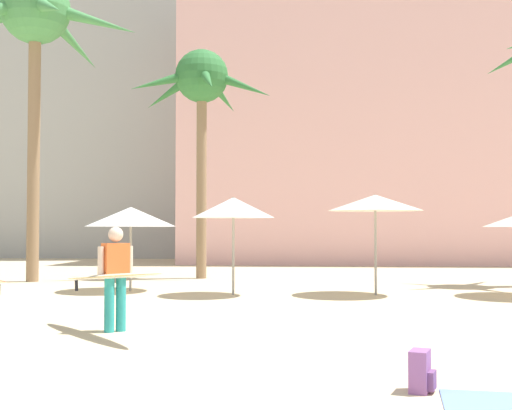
{
  "coord_description": "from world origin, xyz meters",
  "views": [
    {
      "loc": [
        0.99,
        -5.31,
        1.65
      ],
      "look_at": [
        -0.07,
        8.0,
        2.1
      ],
      "focal_mm": 47.57,
      "sensor_mm": 36.0,
      "label": 1
    }
  ],
  "objects_px": {
    "cafe_umbrella_3": "(375,203)",
    "cafe_umbrella_5": "(233,208)",
    "cafe_umbrella_0": "(131,217)",
    "backpack": "(421,372)",
    "person_mid_right": "(113,275)",
    "palm_tree_left": "(35,24)",
    "palm_tree_center": "(201,88)"
  },
  "relations": [
    {
      "from": "person_mid_right",
      "to": "palm_tree_left",
      "type": "bearing_deg",
      "value": 167.5
    },
    {
      "from": "palm_tree_left",
      "to": "backpack",
      "type": "bearing_deg",
      "value": -54.09
    },
    {
      "from": "palm_tree_left",
      "to": "cafe_umbrella_5",
      "type": "bearing_deg",
      "value": -29.31
    },
    {
      "from": "backpack",
      "to": "person_mid_right",
      "type": "bearing_deg",
      "value": 158.95
    },
    {
      "from": "palm_tree_left",
      "to": "cafe_umbrella_3",
      "type": "height_order",
      "value": "palm_tree_left"
    },
    {
      "from": "cafe_umbrella_5",
      "to": "backpack",
      "type": "xyz_separation_m",
      "value": [
        2.99,
        -9.56,
        -1.94
      ]
    },
    {
      "from": "cafe_umbrella_5",
      "to": "backpack",
      "type": "relative_size",
      "value": 5.72
    },
    {
      "from": "palm_tree_center",
      "to": "cafe_umbrella_3",
      "type": "height_order",
      "value": "palm_tree_center"
    },
    {
      "from": "cafe_umbrella_0",
      "to": "palm_tree_center",
      "type": "bearing_deg",
      "value": 76.13
    },
    {
      "from": "palm_tree_center",
      "to": "cafe_umbrella_3",
      "type": "xyz_separation_m",
      "value": [
        5.17,
        -5.13,
        -3.99
      ]
    },
    {
      "from": "cafe_umbrella_3",
      "to": "cafe_umbrella_5",
      "type": "bearing_deg",
      "value": -174.86
    },
    {
      "from": "palm_tree_center",
      "to": "cafe_umbrella_0",
      "type": "relative_size",
      "value": 3.19
    },
    {
      "from": "cafe_umbrella_5",
      "to": "person_mid_right",
      "type": "height_order",
      "value": "cafe_umbrella_5"
    },
    {
      "from": "palm_tree_center",
      "to": "cafe_umbrella_3",
      "type": "distance_m",
      "value": 8.31
    },
    {
      "from": "cafe_umbrella_0",
      "to": "person_mid_right",
      "type": "height_order",
      "value": "cafe_umbrella_0"
    },
    {
      "from": "cafe_umbrella_3",
      "to": "person_mid_right",
      "type": "xyz_separation_m",
      "value": [
        -4.71,
        -6.38,
        -1.36
      ]
    },
    {
      "from": "backpack",
      "to": "cafe_umbrella_0",
      "type": "bearing_deg",
      "value": 137.68
    },
    {
      "from": "cafe_umbrella_0",
      "to": "cafe_umbrella_5",
      "type": "height_order",
      "value": "cafe_umbrella_5"
    },
    {
      "from": "cafe_umbrella_3",
      "to": "cafe_umbrella_5",
      "type": "distance_m",
      "value": 3.5
    },
    {
      "from": "cafe_umbrella_3",
      "to": "cafe_umbrella_5",
      "type": "relative_size",
      "value": 1.03
    },
    {
      "from": "cafe_umbrella_5",
      "to": "backpack",
      "type": "height_order",
      "value": "cafe_umbrella_5"
    },
    {
      "from": "backpack",
      "to": "cafe_umbrella_3",
      "type": "bearing_deg",
      "value": 105.8
    },
    {
      "from": "cafe_umbrella_0",
      "to": "cafe_umbrella_5",
      "type": "distance_m",
      "value": 2.95
    },
    {
      "from": "palm_tree_left",
      "to": "cafe_umbrella_3",
      "type": "relative_size",
      "value": 3.86
    },
    {
      "from": "backpack",
      "to": "cafe_umbrella_5",
      "type": "bearing_deg",
      "value": 126.03
    },
    {
      "from": "palm_tree_left",
      "to": "person_mid_right",
      "type": "relative_size",
      "value": 3.75
    },
    {
      "from": "cafe_umbrella_0",
      "to": "person_mid_right",
      "type": "xyz_separation_m",
      "value": [
        1.59,
        -6.96,
        -1.03
      ]
    },
    {
      "from": "palm_tree_left",
      "to": "palm_tree_center",
      "type": "distance_m",
      "value": 5.52
    },
    {
      "from": "palm_tree_center",
      "to": "cafe_umbrella_5",
      "type": "relative_size",
      "value": 3.14
    },
    {
      "from": "palm_tree_left",
      "to": "cafe_umbrella_0",
      "type": "xyz_separation_m",
      "value": [
        3.83,
        -2.83,
        -6.06
      ]
    },
    {
      "from": "cafe_umbrella_3",
      "to": "backpack",
      "type": "bearing_deg",
      "value": -92.88
    },
    {
      "from": "palm_tree_center",
      "to": "person_mid_right",
      "type": "bearing_deg",
      "value": -87.69
    }
  ]
}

